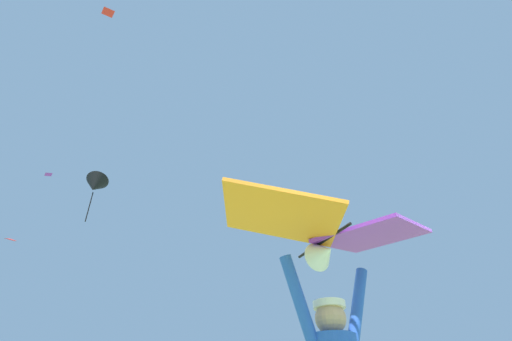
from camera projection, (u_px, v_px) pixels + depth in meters
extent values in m
sphere|color=tan|center=(331.00, 318.00, 2.86)|extent=(0.23, 0.23, 0.23)
cylinder|color=white|center=(329.00, 305.00, 2.92)|extent=(0.27, 0.27, 0.05)
cylinder|color=blue|center=(357.00, 306.00, 3.03)|extent=(0.29, 0.12, 0.62)
cylinder|color=blue|center=(298.00, 297.00, 2.83)|extent=(0.29, 0.12, 0.62)
cylinder|color=black|center=(323.00, 242.00, 3.20)|extent=(0.11, 0.74, 0.02)
cube|color=purple|center=(373.00, 236.00, 3.33)|extent=(1.06, 0.98, 0.21)
cube|color=orange|center=(281.00, 215.00, 3.01)|extent=(1.14, 1.09, 0.21)
cone|color=white|center=(324.00, 253.00, 3.14)|extent=(0.26, 0.23, 0.24)
pyramid|color=red|center=(108.00, 12.00, 19.83)|extent=(0.76, 0.76, 0.15)
cone|color=black|center=(95.00, 185.00, 21.64)|extent=(1.73, 1.87, 1.37)
cylinder|color=black|center=(89.00, 207.00, 20.88)|extent=(0.05, 0.05, 1.77)
pyramid|color=purple|center=(48.00, 174.00, 33.23)|extent=(0.74, 0.76, 0.25)
pyramid|color=red|center=(11.00, 239.00, 30.45)|extent=(1.11, 1.08, 0.41)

